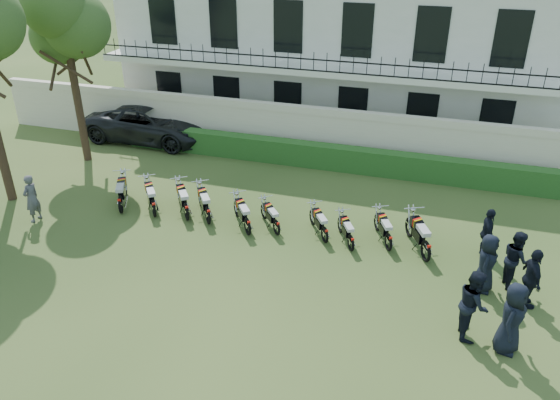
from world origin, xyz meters
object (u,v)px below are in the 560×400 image
at_px(motorcycle_7, 351,239).
at_px(officer_1, 473,304).
at_px(officer_5, 487,233).
at_px(motorcycle_0, 120,201).
at_px(motorcycle_4, 247,222).
at_px(motorcycle_1, 153,205).
at_px(motorcycle_3, 208,211).
at_px(motorcycle_2, 186,208).
at_px(motorcycle_6, 325,231).
at_px(officer_2, 531,279).
at_px(tree_west_near, 64,18).
at_px(motorcycle_8, 389,238).
at_px(officer_3, 486,263).
at_px(officer_0, 512,318).
at_px(suv, 151,123).
at_px(motorcycle_9, 426,246).
at_px(motorcycle_5, 277,224).
at_px(officer_4, 516,259).
at_px(inspector, 32,198).

height_order(motorcycle_7, officer_1, officer_1).
xyz_separation_m(motorcycle_7, officer_5, (3.96, 0.94, 0.39)).
height_order(motorcycle_0, motorcycle_4, motorcycle_0).
distance_m(motorcycle_1, motorcycle_3, 2.00).
height_order(motorcycle_2, motorcycle_6, motorcycle_2).
xyz_separation_m(motorcycle_2, officer_2, (10.75, -1.51, 0.38)).
xyz_separation_m(tree_west_near, motorcycle_3, (7.20, -3.58, -5.39)).
xyz_separation_m(motorcycle_8, officer_3, (2.77, -1.24, 0.42)).
distance_m(motorcycle_6, officer_0, 6.32).
bearing_deg(suv, officer_5, -110.83).
bearing_deg(motorcycle_0, motorcycle_9, -25.06).
bearing_deg(motorcycle_5, officer_3, -49.13).
bearing_deg(motorcycle_9, motorcycle_7, 157.84).
bearing_deg(motorcycle_5, motorcycle_2, 140.45).
bearing_deg(motorcycle_5, motorcycle_7, -44.50).
distance_m(tree_west_near, motorcycle_7, 13.83).
height_order(motorcycle_2, motorcycle_9, motorcycle_9).
relative_size(motorcycle_7, motorcycle_8, 0.91).
bearing_deg(suv, tree_west_near, 153.28).
xyz_separation_m(officer_4, officer_5, (-0.72, 1.31, -0.05)).
height_order(motorcycle_4, officer_1, officer_1).
height_order(officer_1, officer_5, officer_1).
relative_size(motorcycle_6, officer_3, 0.85).
bearing_deg(tree_west_near, officer_5, -10.04).
relative_size(motorcycle_7, officer_2, 0.87).
bearing_deg(motorcycle_0, officer_0, -39.91).
distance_m(motorcycle_1, motorcycle_9, 9.20).
relative_size(motorcycle_9, officer_5, 1.21).
bearing_deg(officer_3, officer_4, -48.65).
bearing_deg(motorcycle_9, tree_west_near, 141.08).
xyz_separation_m(suv, officer_5, (14.61, -5.73, -0.01)).
height_order(motorcycle_5, motorcycle_6, motorcycle_6).
distance_m(motorcycle_0, suv, 7.11).
xyz_separation_m(tree_west_near, motorcycle_5, (9.63, -3.56, -5.46)).
bearing_deg(inspector, tree_west_near, -160.98).
xyz_separation_m(motorcycle_1, officer_3, (10.83, -0.98, 0.39)).
height_order(tree_west_near, officer_2, tree_west_near).
height_order(officer_0, officer_1, officer_0).
bearing_deg(motorcycle_4, officer_4, -38.94).
bearing_deg(officer_3, suv, 71.95).
relative_size(motorcycle_9, officer_1, 1.05).
relative_size(motorcycle_0, motorcycle_6, 1.25).
relative_size(motorcycle_8, suv, 0.28).
bearing_deg(motorcycle_2, tree_west_near, 114.59).
xyz_separation_m(motorcycle_3, suv, (-5.71, 6.46, 0.33)).
relative_size(motorcycle_0, motorcycle_4, 1.18).
relative_size(officer_0, officer_4, 1.10).
relative_size(tree_west_near, suv, 1.33).
bearing_deg(officer_5, motorcycle_3, 88.85).
distance_m(motorcycle_5, officer_0, 7.72).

